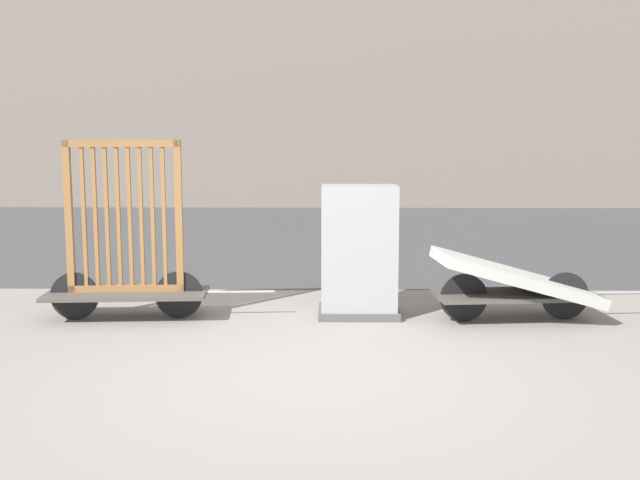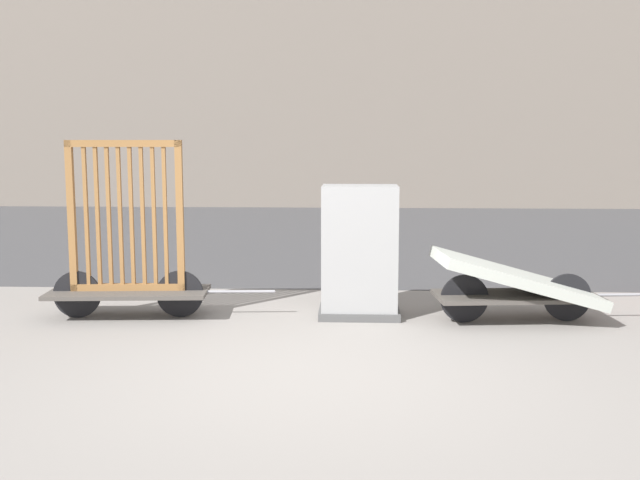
# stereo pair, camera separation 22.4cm
# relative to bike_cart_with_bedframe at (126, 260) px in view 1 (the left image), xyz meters

# --- Properties ---
(ground_plane) EXTENTS (60.00, 60.00, 0.00)m
(ground_plane) POSITION_rel_bike_cart_with_bedframe_xyz_m (1.97, -1.80, -0.61)
(ground_plane) COLOR gray
(road_strip) EXTENTS (56.00, 10.98, 0.01)m
(road_strip) POSITION_rel_bike_cart_with_bedframe_xyz_m (1.97, 7.01, -0.61)
(road_strip) COLOR #424244
(road_strip) RESTS_ON ground_plane
(bike_cart_with_bedframe) EXTENTS (2.34, 0.76, 1.82)m
(bike_cart_with_bedframe) POSITION_rel_bike_cart_with_bedframe_xyz_m (0.00, 0.00, 0.00)
(bike_cart_with_bedframe) COLOR #4C4742
(bike_cart_with_bedframe) RESTS_ON ground_plane
(bike_cart_with_mattress) EXTENTS (2.36, 1.03, 0.73)m
(bike_cart_with_mattress) POSITION_rel_bike_cart_with_bedframe_xyz_m (3.96, -0.00, -0.22)
(bike_cart_with_mattress) COLOR #4C4742
(bike_cart_with_mattress) RESTS_ON ground_plane
(utility_cabinet) EXTENTS (0.83, 0.59, 1.36)m
(utility_cabinet) POSITION_rel_bike_cart_with_bedframe_xyz_m (2.38, 0.17, 0.03)
(utility_cabinet) COLOR #4C4C4C
(utility_cabinet) RESTS_ON ground_plane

